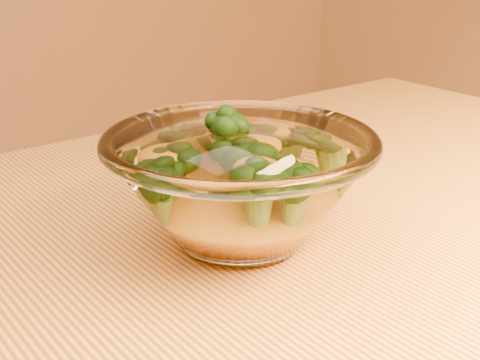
% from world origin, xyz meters
% --- Properties ---
extents(glass_bowl, '(0.19, 0.19, 0.08)m').
position_xyz_m(glass_bowl, '(0.09, 0.10, 0.79)').
color(glass_bowl, white).
rests_on(glass_bowl, table).
extents(cheese_sauce, '(0.11, 0.11, 0.03)m').
position_xyz_m(cheese_sauce, '(0.09, 0.10, 0.78)').
color(cheese_sauce, orange).
rests_on(cheese_sauce, glass_bowl).
extents(broccoli_heap, '(0.13, 0.13, 0.07)m').
position_xyz_m(broccoli_heap, '(0.10, 0.11, 0.80)').
color(broccoli_heap, black).
rests_on(broccoli_heap, cheese_sauce).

